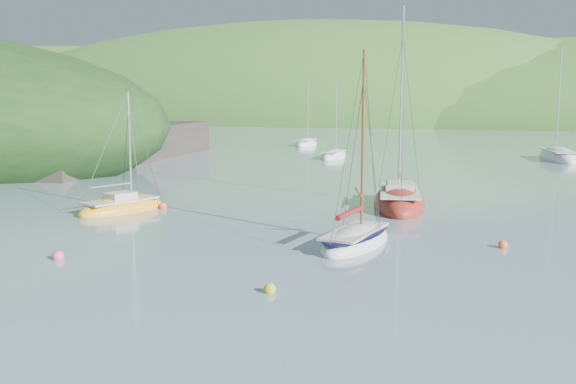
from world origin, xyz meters
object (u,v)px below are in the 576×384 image
at_px(daysailer_white, 356,240).
at_px(sloop_red, 399,203).
at_px(sailboat_yellow, 122,208).
at_px(distant_sloop_b, 558,158).
at_px(distant_sloop_a, 334,157).
at_px(distant_sloop_c, 306,144).

bearing_deg(daysailer_white, sloop_red, 96.78).
height_order(sailboat_yellow, distant_sloop_b, distant_sloop_b).
xyz_separation_m(sailboat_yellow, distant_sloop_b, (23.39, 42.09, 0.03)).
relative_size(sailboat_yellow, distant_sloop_a, 0.83).
distance_m(daysailer_white, sailboat_yellow, 14.89).
xyz_separation_m(sloop_red, distant_sloop_a, (-13.09, 28.24, -0.07)).
xyz_separation_m(sailboat_yellow, distant_sloop_c, (-7.94, 51.71, -0.00)).
bearing_deg(distant_sloop_c, distant_sloop_a, -65.84).
height_order(distant_sloop_b, distant_sloop_c, distant_sloop_b).
bearing_deg(daysailer_white, distant_sloop_a, 114.05).
bearing_deg(sailboat_yellow, distant_sloop_a, 106.04).
distance_m(sloop_red, sailboat_yellow, 16.03).
bearing_deg(distant_sloop_b, daysailer_white, -115.12).
relative_size(sloop_red, sailboat_yellow, 1.72).
xyz_separation_m(distant_sloop_a, distant_sloop_b, (22.25, 6.46, 0.05)).
relative_size(sailboat_yellow, distant_sloop_b, 0.58).
distance_m(sailboat_yellow, distant_sloop_a, 35.65).
height_order(sailboat_yellow, distant_sloop_a, distant_sloop_a).
bearing_deg(sloop_red, daysailer_white, -101.60).
distance_m(sailboat_yellow, distant_sloop_b, 48.15).
xyz_separation_m(daysailer_white, distant_sloop_a, (-13.42, 38.79, -0.05)).
bearing_deg(sloop_red, distant_sloop_c, 103.14).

